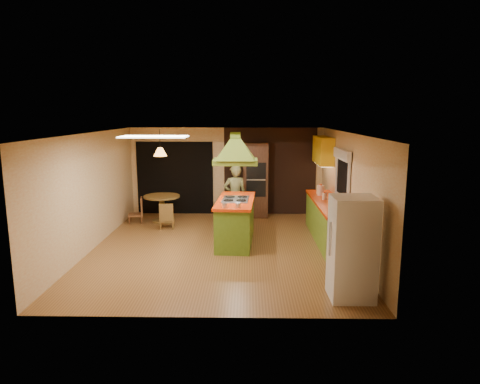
{
  "coord_description": "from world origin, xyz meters",
  "views": [
    {
      "loc": [
        0.61,
        -8.98,
        2.91
      ],
      "look_at": [
        0.43,
        0.51,
        1.15
      ],
      "focal_mm": 32.0,
      "sensor_mm": 36.0,
      "label": 1
    }
  ],
  "objects_px": {
    "man": "(235,196)",
    "wall_oven": "(256,180)",
    "canister_large": "(321,190)",
    "kitchen_island": "(236,221)",
    "refrigerator": "(352,248)",
    "dining_table": "(162,203)"
  },
  "relations": [
    {
      "from": "kitchen_island",
      "to": "wall_oven",
      "type": "relative_size",
      "value": 0.98
    },
    {
      "from": "refrigerator",
      "to": "dining_table",
      "type": "bearing_deg",
      "value": 128.85
    },
    {
      "from": "refrigerator",
      "to": "canister_large",
      "type": "relative_size",
      "value": 6.71
    },
    {
      "from": "wall_oven",
      "to": "refrigerator",
      "type": "bearing_deg",
      "value": -73.56
    },
    {
      "from": "kitchen_island",
      "to": "dining_table",
      "type": "bearing_deg",
      "value": 141.31
    },
    {
      "from": "kitchen_island",
      "to": "dining_table",
      "type": "relative_size",
      "value": 2.12
    },
    {
      "from": "man",
      "to": "refrigerator",
      "type": "distance_m",
      "value": 4.72
    },
    {
      "from": "canister_large",
      "to": "refrigerator",
      "type": "bearing_deg",
      "value": -92.18
    },
    {
      "from": "man",
      "to": "refrigerator",
      "type": "xyz_separation_m",
      "value": [
        1.97,
        -4.29,
        0.01
      ]
    },
    {
      "from": "man",
      "to": "wall_oven",
      "type": "bearing_deg",
      "value": -125.43
    },
    {
      "from": "wall_oven",
      "to": "dining_table",
      "type": "distance_m",
      "value": 2.69
    },
    {
      "from": "kitchen_island",
      "to": "refrigerator",
      "type": "relative_size",
      "value": 1.24
    },
    {
      "from": "kitchen_island",
      "to": "man",
      "type": "bearing_deg",
      "value": 95.36
    },
    {
      "from": "canister_large",
      "to": "man",
      "type": "bearing_deg",
      "value": 168.89
    },
    {
      "from": "kitchen_island",
      "to": "man",
      "type": "xyz_separation_m",
      "value": [
        -0.05,
        1.35,
        0.31
      ]
    },
    {
      "from": "refrigerator",
      "to": "dining_table",
      "type": "height_order",
      "value": "refrigerator"
    },
    {
      "from": "kitchen_island",
      "to": "refrigerator",
      "type": "xyz_separation_m",
      "value": [
        1.92,
        -2.93,
        0.32
      ]
    },
    {
      "from": "man",
      "to": "dining_table",
      "type": "bearing_deg",
      "value": -23.96
    },
    {
      "from": "wall_oven",
      "to": "dining_table",
      "type": "xyz_separation_m",
      "value": [
        -2.54,
        -0.71,
        -0.54
      ]
    },
    {
      "from": "kitchen_island",
      "to": "dining_table",
      "type": "height_order",
      "value": "kitchen_island"
    },
    {
      "from": "canister_large",
      "to": "wall_oven",
      "type": "bearing_deg",
      "value": 134.29
    },
    {
      "from": "wall_oven",
      "to": "canister_large",
      "type": "relative_size",
      "value": 8.53
    }
  ]
}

